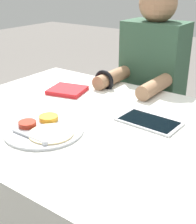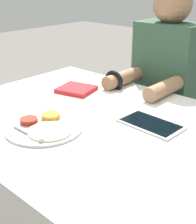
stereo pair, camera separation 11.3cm
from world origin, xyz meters
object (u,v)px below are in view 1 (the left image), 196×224
tablet_device (149,122)px  person_diner (150,102)px  red_notebook (67,90)px  thali_tray (44,129)px

tablet_device → person_diner: (-0.25, 0.52, -0.15)m
tablet_device → person_diner: person_diner is taller
red_notebook → thali_tray: bearing=-60.4°
red_notebook → tablet_device: 0.48m
red_notebook → person_diner: person_diner is taller
person_diner → tablet_device: bearing=-64.2°
tablet_device → red_notebook: bearing=171.2°
thali_tray → person_diner: bearing=88.6°
red_notebook → person_diner: bearing=63.2°
thali_tray → red_notebook: thali_tray is taller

